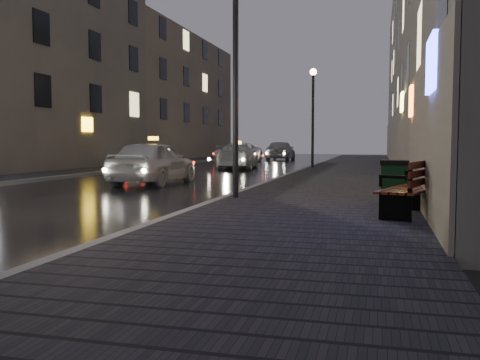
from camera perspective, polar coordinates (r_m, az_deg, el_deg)
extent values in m
plane|color=black|center=(8.78, -22.98, -6.34)|extent=(120.00, 120.00, 0.00)
cube|color=black|center=(27.90, 11.66, 1.02)|extent=(4.60, 58.00, 0.15)
cube|color=slate|center=(28.13, 6.77, 1.10)|extent=(0.20, 58.00, 0.15)
cube|color=black|center=(31.18, -12.14, 1.33)|extent=(2.40, 58.00, 0.15)
cube|color=slate|center=(30.62, -9.97, 1.31)|extent=(0.20, 58.00, 0.15)
cube|color=#605B54|center=(32.27, 18.03, 12.76)|extent=(1.80, 50.00, 13.00)
cube|color=#6B6051|center=(33.21, -20.76, 13.31)|extent=(6.00, 16.00, 14.00)
cube|color=#6B6051|center=(49.69, -7.82, 8.65)|extent=(6.00, 22.00, 11.00)
cylinder|color=black|center=(13.33, -0.47, 8.88)|extent=(0.14, 0.14, 5.00)
cylinder|color=black|center=(29.06, 7.77, 6.26)|extent=(0.14, 0.14, 5.00)
sphere|color=#FFD88C|center=(29.27, 7.82, 11.36)|extent=(0.36, 0.36, 0.36)
cube|color=black|center=(9.81, 16.24, -2.87)|extent=(0.56, 0.24, 0.46)
cube|color=black|center=(9.71, 17.71, -0.61)|extent=(0.09, 0.09, 0.80)
cube|color=black|center=(9.78, 15.98, 0.33)|extent=(0.47, 0.20, 0.06)
cube|color=black|center=(11.45, 18.55, -1.94)|extent=(0.56, 0.24, 0.46)
cube|color=black|center=(11.36, 19.83, 0.00)|extent=(0.09, 0.09, 0.80)
cube|color=black|center=(11.42, 18.34, 0.80)|extent=(0.47, 0.20, 0.06)
cube|color=#4C1A10|center=(10.60, 17.52, -0.96)|extent=(1.29, 2.17, 0.05)
cube|color=#4C1A10|center=(10.52, 19.00, 0.77)|extent=(0.65, 1.97, 0.46)
cube|color=black|center=(12.91, 16.16, -0.32)|extent=(0.62, 0.62, 0.86)
cube|color=black|center=(12.88, 16.20, 1.82)|extent=(0.67, 0.67, 0.11)
imported|color=silver|center=(19.67, -9.21, 1.89)|extent=(1.91, 4.69, 1.59)
imported|color=#A1A2A9|center=(29.30, -9.53, 2.34)|extent=(1.47, 4.03, 1.32)
imported|color=silver|center=(30.36, -0.20, 2.53)|extent=(2.53, 5.05, 1.41)
imported|color=silver|center=(39.49, -0.20, 2.94)|extent=(2.80, 5.43, 1.47)
imported|color=#93939A|center=(44.65, 4.36, 3.17)|extent=(1.93, 4.79, 1.63)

